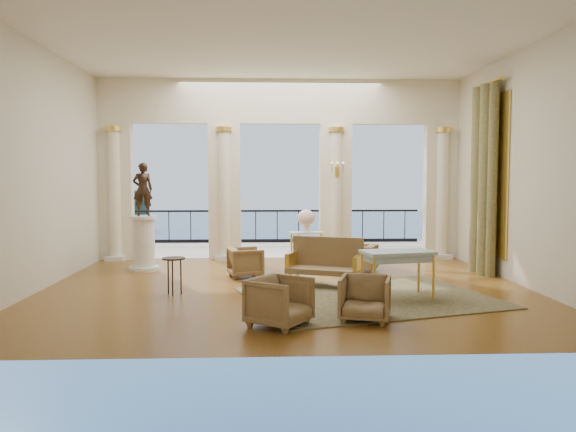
{
  "coord_description": "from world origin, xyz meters",
  "views": [
    {
      "loc": [
        -0.4,
        -10.34,
        2.08
      ],
      "look_at": [
        0.06,
        0.6,
        1.31
      ],
      "focal_mm": 35.0,
      "sensor_mm": 36.0,
      "label": 1
    }
  ],
  "objects_px": {
    "side_table": "(174,263)",
    "settee": "(325,262)",
    "armchair_c": "(360,256)",
    "armchair_d": "(246,261)",
    "statue": "(143,189)",
    "armchair_b": "(365,296)",
    "game_table": "(398,256)",
    "pedestal": "(144,244)",
    "armchair_a": "(280,299)",
    "console_table": "(306,237)"
  },
  "relations": [
    {
      "from": "side_table",
      "to": "console_table",
      "type": "bearing_deg",
      "value": 53.74
    },
    {
      "from": "settee",
      "to": "side_table",
      "type": "xyz_separation_m",
      "value": [
        -2.76,
        -0.69,
        0.11
      ]
    },
    {
      "from": "armchair_d",
      "to": "statue",
      "type": "relative_size",
      "value": 0.58
    },
    {
      "from": "console_table",
      "to": "side_table",
      "type": "bearing_deg",
      "value": -131.95
    },
    {
      "from": "side_table",
      "to": "armchair_c",
      "type": "bearing_deg",
      "value": 31.81
    },
    {
      "from": "armchair_d",
      "to": "pedestal",
      "type": "height_order",
      "value": "pedestal"
    },
    {
      "from": "armchair_a",
      "to": "settee",
      "type": "height_order",
      "value": "settee"
    },
    {
      "from": "armchair_a",
      "to": "armchair_d",
      "type": "bearing_deg",
      "value": 43.49
    },
    {
      "from": "armchair_a",
      "to": "armchair_c",
      "type": "relative_size",
      "value": 1.14
    },
    {
      "from": "pedestal",
      "to": "side_table",
      "type": "distance_m",
      "value": 2.84
    },
    {
      "from": "pedestal",
      "to": "side_table",
      "type": "relative_size",
      "value": 1.85
    },
    {
      "from": "game_table",
      "to": "pedestal",
      "type": "bearing_deg",
      "value": 137.05
    },
    {
      "from": "armchair_a",
      "to": "side_table",
      "type": "distance_m",
      "value": 2.82
    },
    {
      "from": "armchair_b",
      "to": "settee",
      "type": "bearing_deg",
      "value": 112.32
    },
    {
      "from": "armchair_b",
      "to": "side_table",
      "type": "height_order",
      "value": "armchair_b"
    },
    {
      "from": "armchair_c",
      "to": "pedestal",
      "type": "distance_m",
      "value": 4.8
    },
    {
      "from": "armchair_a",
      "to": "statue",
      "type": "xyz_separation_m",
      "value": [
        -2.89,
        4.79,
        1.42
      ]
    },
    {
      "from": "armchair_b",
      "to": "statue",
      "type": "distance_m",
      "value": 6.31
    },
    {
      "from": "game_table",
      "to": "console_table",
      "type": "height_order",
      "value": "game_table"
    },
    {
      "from": "armchair_a",
      "to": "game_table",
      "type": "bearing_deg",
      "value": -15.03
    },
    {
      "from": "game_table",
      "to": "console_table",
      "type": "distance_m",
      "value": 4.15
    },
    {
      "from": "console_table",
      "to": "side_table",
      "type": "height_order",
      "value": "console_table"
    },
    {
      "from": "armchair_a",
      "to": "pedestal",
      "type": "xyz_separation_m",
      "value": [
        -2.89,
        4.79,
        0.21
      ]
    },
    {
      "from": "game_table",
      "to": "settee",
      "type": "bearing_deg",
      "value": 123.96
    },
    {
      "from": "armchair_c",
      "to": "game_table",
      "type": "height_order",
      "value": "game_table"
    },
    {
      "from": "pedestal",
      "to": "armchair_d",
      "type": "bearing_deg",
      "value": -21.87
    },
    {
      "from": "statue",
      "to": "settee",
      "type": "bearing_deg",
      "value": 138.69
    },
    {
      "from": "side_table",
      "to": "settee",
      "type": "bearing_deg",
      "value": 14.14
    },
    {
      "from": "armchair_b",
      "to": "armchair_c",
      "type": "relative_size",
      "value": 1.08
    },
    {
      "from": "armchair_a",
      "to": "pedestal",
      "type": "height_order",
      "value": "pedestal"
    },
    {
      "from": "armchair_c",
      "to": "statue",
      "type": "relative_size",
      "value": 0.57
    },
    {
      "from": "armchair_d",
      "to": "console_table",
      "type": "relative_size",
      "value": 0.82
    },
    {
      "from": "armchair_b",
      "to": "statue",
      "type": "xyz_separation_m",
      "value": [
        -4.12,
        4.55,
        1.44
      ]
    },
    {
      "from": "settee",
      "to": "game_table",
      "type": "relative_size",
      "value": 1.17
    },
    {
      "from": "armchair_c",
      "to": "side_table",
      "type": "height_order",
      "value": "armchair_c"
    },
    {
      "from": "armchair_a",
      "to": "armchair_c",
      "type": "xyz_separation_m",
      "value": [
        1.89,
        4.46,
        -0.05
      ]
    },
    {
      "from": "armchair_d",
      "to": "game_table",
      "type": "xyz_separation_m",
      "value": [
        2.67,
        -2.11,
        0.39
      ]
    },
    {
      "from": "game_table",
      "to": "armchair_a",
      "type": "bearing_deg",
      "value": -151.2
    },
    {
      "from": "armchair_a",
      "to": "armchair_b",
      "type": "relative_size",
      "value": 1.05
    },
    {
      "from": "statue",
      "to": "side_table",
      "type": "height_order",
      "value": "statue"
    },
    {
      "from": "armchair_a",
      "to": "armchair_b",
      "type": "height_order",
      "value": "armchair_a"
    },
    {
      "from": "pedestal",
      "to": "statue",
      "type": "bearing_deg",
      "value": 180.0
    },
    {
      "from": "armchair_b",
      "to": "armchair_d",
      "type": "distance_m",
      "value": 4.07
    },
    {
      "from": "armchair_a",
      "to": "statue",
      "type": "height_order",
      "value": "statue"
    },
    {
      "from": "pedestal",
      "to": "console_table",
      "type": "xyz_separation_m",
      "value": [
        3.68,
        0.92,
        0.04
      ]
    },
    {
      "from": "armchair_c",
      "to": "pedestal",
      "type": "relative_size",
      "value": 0.55
    },
    {
      "from": "armchair_c",
      "to": "armchair_d",
      "type": "xyz_separation_m",
      "value": [
        -2.5,
        -0.59,
        0.01
      ]
    },
    {
      "from": "settee",
      "to": "armchair_a",
      "type": "bearing_deg",
      "value": -86.88
    },
    {
      "from": "statue",
      "to": "side_table",
      "type": "bearing_deg",
      "value": 97.75
    },
    {
      "from": "side_table",
      "to": "armchair_d",
      "type": "bearing_deg",
      "value": 54.81
    }
  ]
}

